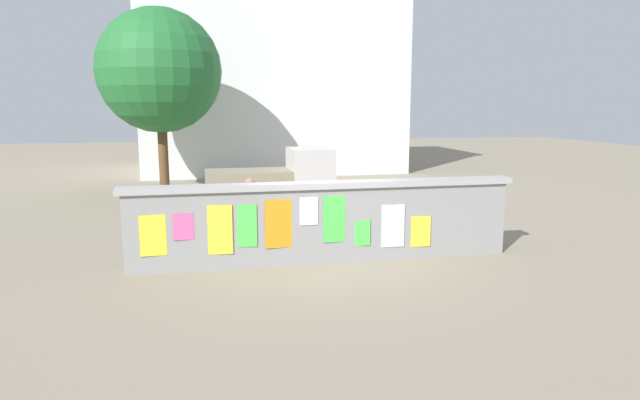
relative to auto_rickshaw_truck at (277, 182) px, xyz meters
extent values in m
plane|color=gray|center=(0.27, 2.70, -0.90)|extent=(60.00, 60.00, 0.00)
cube|color=gray|center=(0.27, -5.30, -0.15)|extent=(7.61, 0.30, 1.49)
cube|color=#A1A1A1|center=(0.27, -5.30, 0.65)|extent=(7.81, 0.42, 0.12)
cube|color=yellow|center=(-3.00, -5.46, -0.16)|extent=(0.48, 0.04, 0.77)
cube|color=#F9599E|center=(-2.45, -5.46, -0.02)|extent=(0.37, 0.03, 0.50)
cube|color=yellow|center=(-1.78, -5.46, -0.11)|extent=(0.46, 0.04, 0.94)
cube|color=#4CD84C|center=(-1.28, -5.46, -0.06)|extent=(0.37, 0.03, 0.81)
cube|color=orange|center=(-0.68, -5.46, -0.05)|extent=(0.52, 0.04, 0.94)
cube|color=silver|center=(-0.09, -5.46, 0.18)|extent=(0.36, 0.01, 0.55)
cube|color=#4CD84C|center=(0.41, -5.46, 0.00)|extent=(0.44, 0.03, 0.92)
cube|color=#4CD84C|center=(0.99, -5.46, -0.31)|extent=(0.32, 0.03, 0.51)
cube|color=silver|center=(1.62, -5.46, -0.19)|extent=(0.48, 0.02, 0.86)
cube|color=yellow|center=(2.22, -5.46, -0.33)|extent=(0.42, 0.03, 0.63)
cylinder|color=black|center=(1.08, 0.66, -0.55)|extent=(0.70, 0.21, 0.70)
cylinder|color=black|center=(1.10, -0.64, -0.55)|extent=(0.70, 0.21, 0.70)
cylinder|color=black|center=(-1.42, 0.63, -0.55)|extent=(0.70, 0.21, 0.70)
cylinder|color=black|center=(-1.40, -0.67, -0.55)|extent=(0.70, 0.21, 0.70)
cube|color=silver|center=(0.99, 0.01, 0.20)|extent=(1.22, 1.51, 1.50)
cube|color=gray|center=(-0.81, -0.01, -0.10)|extent=(2.42, 1.53, 0.90)
cylinder|color=black|center=(2.45, -2.98, -0.60)|extent=(0.61, 0.14, 0.60)
cylinder|color=black|center=(1.16, -2.89, -0.60)|extent=(0.61, 0.16, 0.60)
cube|color=red|center=(1.81, -2.94, -0.32)|extent=(1.01, 0.31, 0.32)
cube|color=black|center=(1.61, -2.92, -0.14)|extent=(0.57, 0.26, 0.10)
cube|color=#262626|center=(2.35, -2.98, -0.05)|extent=(0.08, 0.56, 0.03)
cylinder|color=black|center=(2.98, -4.03, -0.57)|extent=(0.66, 0.05, 0.66)
cylinder|color=black|center=(4.03, -4.01, -0.57)|extent=(0.66, 0.05, 0.66)
cube|color=#197233|center=(3.50, -4.02, -0.39)|extent=(0.95, 0.06, 0.06)
cylinder|color=#197233|center=(3.65, -4.02, -0.17)|extent=(0.03, 0.03, 0.40)
cube|color=black|center=(3.65, -4.02, 0.03)|extent=(0.20, 0.08, 0.05)
cube|color=black|center=(3.03, -4.03, -0.02)|extent=(0.05, 0.44, 0.03)
cylinder|color=black|center=(-2.87, -2.81, -0.57)|extent=(0.64, 0.23, 0.66)
cylinder|color=black|center=(-1.87, -2.50, -0.57)|extent=(0.64, 0.23, 0.66)
cube|color=red|center=(-2.37, -2.65, -0.39)|extent=(0.92, 0.32, 0.06)
cylinder|color=red|center=(-2.23, -2.61, -0.17)|extent=(0.04, 0.04, 0.40)
cube|color=black|center=(-2.23, -2.61, 0.03)|extent=(0.21, 0.13, 0.05)
cube|color=black|center=(-2.82, -2.79, -0.02)|extent=(0.17, 0.43, 0.03)
cylinder|color=#3F994C|center=(-1.05, -4.39, -0.50)|extent=(0.12, 0.12, 0.80)
cylinder|color=#3F994C|center=(-1.21, -4.47, -0.50)|extent=(0.12, 0.12, 0.80)
cylinder|color=yellow|center=(-1.13, -4.43, 0.20)|extent=(0.45, 0.45, 0.60)
sphere|color=#8C664C|center=(-1.13, -4.43, 0.61)|extent=(0.22, 0.22, 0.22)
cylinder|color=brown|center=(-3.43, 4.69, 0.48)|extent=(0.34, 0.34, 2.75)
sphere|color=#22692F|center=(-3.43, 4.69, 3.36)|extent=(4.29, 4.29, 4.29)
cube|color=silver|center=(1.22, 11.30, 3.12)|extent=(11.66, 6.89, 8.03)
camera|label=1|loc=(-2.05, -15.76, 2.21)|focal=31.15mm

